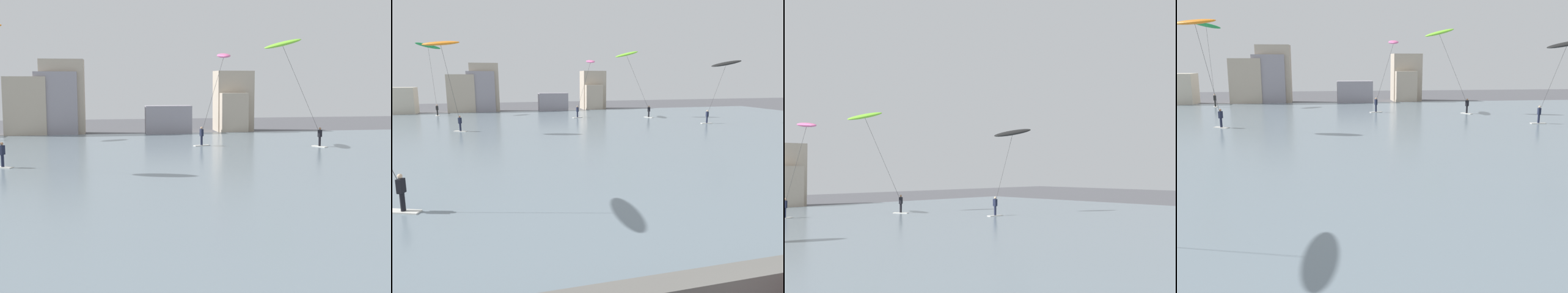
% 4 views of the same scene
% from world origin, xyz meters
% --- Properties ---
extents(water_bay, '(84.00, 52.00, 0.10)m').
position_xyz_m(water_bay, '(0.00, 30.17, 0.05)').
color(water_bay, slate).
rests_on(water_bay, ground).
extents(far_shore_buildings, '(36.38, 5.34, 7.97)m').
position_xyz_m(far_shore_buildings, '(-4.02, 57.80, 3.07)').
color(far_shore_buildings, beige).
rests_on(far_shore_buildings, ground).
extents(kitesurfer_pink, '(3.45, 3.59, 8.06)m').
position_xyz_m(kitesurfer_pink, '(7.57, 44.77, 7.25)').
color(kitesurfer_pink, silver).
rests_on(kitesurfer_pink, water_bay).
extents(kitesurfer_lime, '(5.19, 2.99, 9.28)m').
position_xyz_m(kitesurfer_lime, '(12.79, 43.20, 7.99)').
color(kitesurfer_lime, silver).
rests_on(kitesurfer_lime, water_bay).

